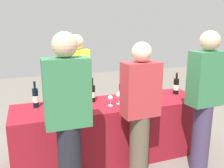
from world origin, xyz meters
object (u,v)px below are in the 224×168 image
at_px(wine_bottle_1, 63,96).
at_px(wine_glass_2, 129,95).
at_px(wine_bottle_5, 135,90).
at_px(guest_1, 140,109).
at_px(wine_bottle_2, 73,95).
at_px(wine_bottle_4, 122,92).
at_px(guest_0, 68,117).
at_px(guest_2, 205,98).
at_px(wine_glass_0, 110,98).
at_px(wine_bottle_0, 36,98).
at_px(server_pouring, 77,84).
at_px(wine_bottle_3, 92,93).
at_px(wine_glass_1, 119,96).
at_px(wine_bottle_6, 152,88).
at_px(wine_bottle_7, 176,86).

height_order(wine_bottle_1, wine_glass_2, wine_bottle_1).
relative_size(wine_bottle_5, guest_1, 0.21).
distance_m(wine_bottle_2, wine_bottle_4, 0.65).
xyz_separation_m(wine_glass_2, guest_0, (-0.89, -0.61, 0.04)).
xyz_separation_m(guest_1, guest_2, (0.80, -0.07, 0.07)).
height_order(wine_glass_0, guest_2, guest_2).
xyz_separation_m(wine_bottle_0, wine_bottle_4, (1.10, -0.08, -0.01)).
xyz_separation_m(wine_bottle_1, wine_bottle_2, (0.13, -0.00, -0.00)).
xyz_separation_m(wine_bottle_4, guest_2, (0.75, -0.71, 0.04)).
xyz_separation_m(server_pouring, guest_0, (-0.37, -1.31, 0.02)).
bearing_deg(guest_0, wine_bottle_3, 61.49).
xyz_separation_m(wine_bottle_3, wine_glass_1, (0.29, -0.21, -0.01)).
relative_size(wine_bottle_2, wine_bottle_5, 1.00).
height_order(wine_bottle_2, server_pouring, server_pouring).
relative_size(wine_glass_2, guest_2, 0.09).
bearing_deg(wine_bottle_6, server_pouring, 150.11).
relative_size(wine_bottle_2, wine_bottle_7, 1.04).
xyz_separation_m(wine_bottle_0, server_pouring, (0.62, 0.48, 0.01)).
distance_m(wine_bottle_1, server_pouring, 0.58).
distance_m(wine_bottle_7, wine_glass_1, 0.97).
distance_m(wine_bottle_0, guest_1, 1.28).
bearing_deg(guest_2, wine_bottle_5, 125.65).
relative_size(wine_bottle_6, guest_2, 0.19).
bearing_deg(wine_glass_1, wine_bottle_3, 144.40).
distance_m(wine_bottle_6, guest_0, 1.52).
distance_m(wine_bottle_1, wine_bottle_2, 0.13).
xyz_separation_m(wine_bottle_1, wine_glass_1, (0.68, -0.20, -0.01)).
relative_size(wine_bottle_4, wine_glass_0, 2.45).
bearing_deg(guest_2, wine_bottle_2, 148.74).
xyz_separation_m(wine_bottle_1, wine_bottle_3, (0.39, 0.01, -0.01)).
relative_size(wine_bottle_0, wine_bottle_1, 1.01).
bearing_deg(wine_bottle_5, guest_2, -51.58).
bearing_deg(wine_bottle_6, wine_bottle_3, 176.54).
relative_size(wine_bottle_3, wine_bottle_7, 1.00).
distance_m(wine_bottle_7, wine_glass_0, 1.10).
bearing_deg(wine_glass_2, wine_bottle_6, 21.18).
relative_size(wine_bottle_0, server_pouring, 0.20).
xyz_separation_m(wine_bottle_5, server_pouring, (-0.67, 0.56, 0.01)).
bearing_deg(wine_bottle_5, wine_bottle_7, 0.31).
distance_m(wine_bottle_3, wine_glass_2, 0.48).
height_order(wine_bottle_6, wine_glass_1, wine_bottle_6).
relative_size(wine_bottle_0, wine_bottle_4, 1.00).
bearing_deg(wine_glass_1, guest_1, -84.07).
relative_size(wine_bottle_2, wine_bottle_6, 1.03).
relative_size(wine_bottle_1, wine_bottle_5, 0.98).
bearing_deg(guest_2, wine_glass_2, 138.97).
bearing_deg(guest_0, wine_bottle_0, 107.36).
height_order(wine_bottle_5, wine_bottle_7, wine_bottle_5).
relative_size(wine_bottle_7, wine_glass_0, 2.40).
relative_size(wine_bottle_1, wine_glass_1, 2.13).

